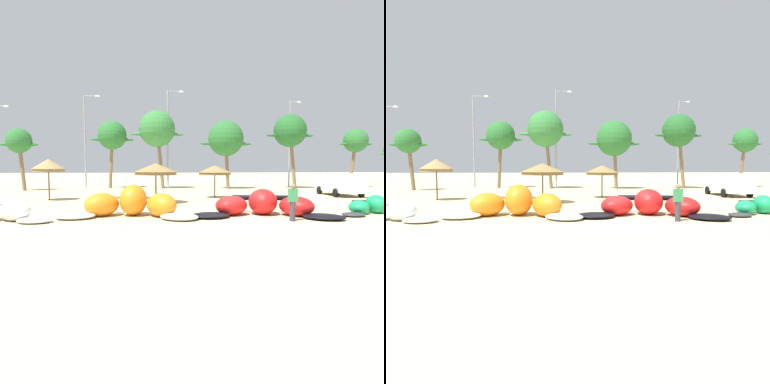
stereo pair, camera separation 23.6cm
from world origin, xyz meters
TOP-DOWN VIEW (x-y plane):
  - ground_plane at (0.00, 0.00)m, footprint 260.00×260.00m
  - kite_left at (-4.95, 0.19)m, footprint 6.70×3.73m
  - kite_left_of_center at (1.37, -0.27)m, footprint 7.11×4.10m
  - kite_center at (7.27, -0.48)m, footprint 4.91×2.35m
  - beach_umbrella_near_van at (-11.17, 8.81)m, footprint 2.29×2.29m
  - beach_umbrella_middle at (-3.71, 6.01)m, footprint 2.85×2.85m
  - beach_umbrella_near_palms at (0.80, 9.25)m, footprint 2.53×2.53m
  - parked_van at (11.38, 10.10)m, footprint 2.60×5.20m
  - person_near_kites at (2.02, -2.12)m, footprint 0.36×0.24m
  - palm_leftmost at (-16.99, 19.53)m, footprint 3.71×2.47m
  - palm_left at (-8.29, 22.82)m, footprint 4.81×3.21m
  - palm_left_of_gap at (-3.30, 21.11)m, footprint 5.89×3.93m
  - palm_center_left at (4.04, 19.85)m, footprint 5.73×3.82m
  - palm_center_right at (11.13, 19.56)m, footprint 5.34×3.56m
  - palm_right_of_gap at (19.77, 20.97)m, footprint 4.12×2.75m
  - lamppost_west_center at (-11.30, 23.87)m, footprint 1.85×0.24m
  - lamppost_east_center at (-2.01, 21.21)m, footprint 1.85×0.24m
  - lamppost_east at (12.62, 22.91)m, footprint 1.45×0.24m

SIDE VIEW (x-z plane):
  - ground_plane at x=0.00m, z-range 0.00..0.00m
  - kite_center at x=7.27m, z-range -0.11..0.83m
  - kite_left_of_center at x=1.37m, z-range -0.15..1.12m
  - kite_left at x=-4.95m, z-range -0.18..1.32m
  - person_near_kites at x=2.02m, z-range 0.01..1.63m
  - parked_van at x=11.38m, z-range 0.17..2.01m
  - beach_umbrella_near_palms at x=0.80m, z-range 0.87..3.35m
  - beach_umbrella_middle at x=-3.71m, z-range 0.91..3.51m
  - beach_umbrella_near_van at x=-11.17m, z-range 1.01..3.92m
  - palm_leftmost at x=-16.99m, z-range 1.75..7.94m
  - palm_right_of_gap at x=19.77m, z-range 1.93..8.76m
  - palm_center_left at x=4.04m, z-range 1.72..9.06m
  - lamppost_east at x=12.62m, z-range 0.51..10.74m
  - lamppost_west_center at x=-11.30m, z-range 0.56..11.10m
  - palm_left at x=-8.29m, z-range 2.07..9.59m
  - lamppost_east_center at x=-2.01m, z-range 0.56..11.26m
  - palm_center_right at x=11.13m, z-range 2.21..10.31m
  - palm_left_of_gap at x=-3.30m, z-range 2.21..10.67m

